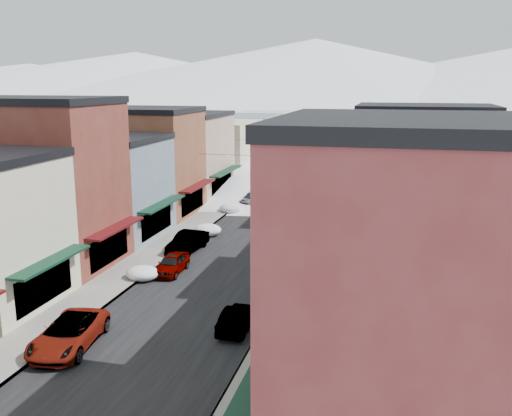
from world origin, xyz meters
The scene contains 33 objects.
road centered at (0.00, 60.00, 0.01)m, with size 10.00×160.00×0.01m, color black.
sidewalk_left centered at (-6.60, 60.00, 0.07)m, with size 3.20×160.00×0.15m, color gray.
sidewalk_right centered at (6.60, 60.00, 0.07)m, with size 3.20×160.00×0.15m, color gray.
curb_left centered at (-5.05, 60.00, 0.07)m, with size 0.10×160.00×0.15m, color slate.
curb_right centered at (5.05, 60.00, 0.07)m, with size 0.10×160.00×0.15m, color slate.
bldg_l_brick_near centered at (-13.69, 20.50, 6.26)m, with size 12.30×8.20×12.50m.
bldg_l_grayblue centered at (-13.19, 29.00, 4.51)m, with size 11.30×9.20×9.00m.
bldg_l_brick_far centered at (-14.19, 38.00, 5.51)m, with size 13.30×9.20×11.00m.
bldg_l_tan centered at (-13.19, 48.00, 5.01)m, with size 11.30×11.20×10.00m.
bldg_r_brick_near centered at (13.69, 3.00, 6.26)m, with size 12.30×9.20×12.50m.
bldg_r_green centered at (13.19, 12.00, 4.76)m, with size 11.30×9.20×9.50m.
bldg_r_blue centered at (13.19, 21.00, 5.26)m, with size 11.30×9.20×10.50m.
bldg_r_cream centered at (13.69, 30.00, 4.51)m, with size 12.30×9.20×9.00m.
bldg_r_brick_far centered at (14.19, 39.00, 5.76)m, with size 13.30×9.20×11.50m.
bldg_r_tan centered at (13.19, 49.00, 4.76)m, with size 11.30×11.20×9.50m.
distant_blocks centered at (0.00, 83.00, 4.00)m, with size 34.00×55.00×8.00m.
mountain_ridge centered at (-19.47, 277.18, 14.36)m, with size 670.00×340.00×34.00m.
overhead_cables centered at (0.00, 47.50, 6.20)m, with size 16.40×15.04×0.04m.
car_white_suv centered at (-4.18, 8.51, 0.79)m, with size 2.63×5.70×1.58m, color white.
car_silver_sedan centered at (-3.50, 20.87, 0.70)m, with size 1.66×4.14×1.41m, color #94979C.
car_dark_hatch centered at (-4.30, 26.18, 0.81)m, with size 1.72×4.92×1.62m, color black.
car_silver_wagon centered at (-3.55, 44.88, 0.71)m, with size 2.00×4.92×1.43m, color #9FA3A7.
car_green_sedan centered at (3.77, 12.78, 0.67)m, with size 1.42×4.08×1.34m, color black.
car_gray_suv centered at (3.93, 24.13, 0.84)m, with size 1.99×4.95×1.69m, color #94969C.
car_black_sedan centered at (3.50, 48.59, 0.69)m, with size 1.92×4.73×1.37m, color black.
car_lane_silver centered at (-1.64, 54.04, 0.70)m, with size 1.66×4.12×1.40m, color #ABADB4.
car_lane_white centered at (2.16, 68.06, 0.86)m, with size 2.85×6.17×1.71m, color silver.
trash_can centered at (5.61, 23.57, 0.69)m, with size 0.63×0.63×1.06m.
streetlamp_near centered at (6.03, 28.71, 2.88)m, with size 0.36×0.36×4.33m.
streetlamp_far centered at (5.20, 48.21, 2.99)m, with size 0.37×0.37×4.51m.
snow_pile_near centered at (-4.88, 19.08, 0.48)m, with size 2.36×2.65×1.00m.
snow_pile_mid centered at (-4.28, 31.32, 0.51)m, with size 2.51×2.74×1.06m.
snow_pile_far centered at (-4.88, 40.51, 0.47)m, with size 2.32×2.63×0.98m.
Camera 1 is at (11.92, -15.75, 13.60)m, focal length 40.00 mm.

